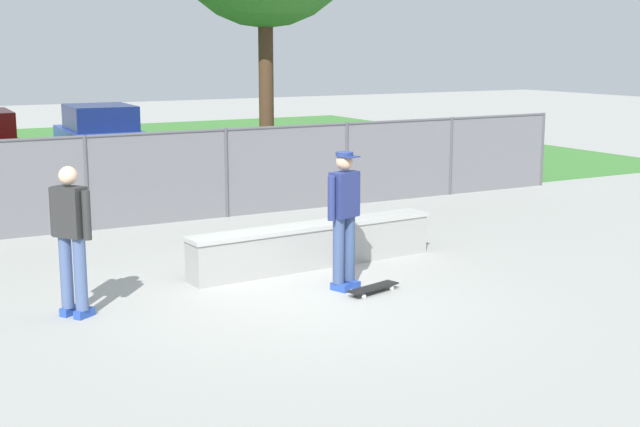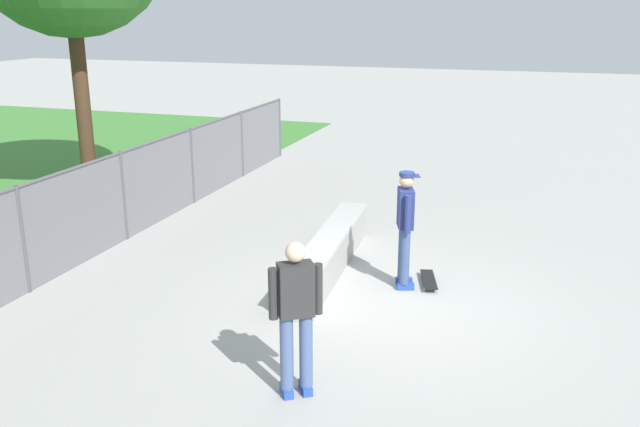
% 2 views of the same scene
% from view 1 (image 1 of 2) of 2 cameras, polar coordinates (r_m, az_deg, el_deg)
% --- Properties ---
extents(ground_plane, '(80.00, 80.00, 0.00)m').
position_cam_1_polar(ground_plane, '(11.54, -1.56, -5.27)').
color(ground_plane, '#9E9E99').
extents(grass_strip, '(30.39, 20.00, 0.02)m').
position_cam_1_polar(grass_strip, '(26.18, -17.62, 3.32)').
color(grass_strip, '#3D7A33').
rests_on(grass_strip, ground).
extents(concrete_ledge, '(3.98, 0.75, 0.64)m').
position_cam_1_polar(concrete_ledge, '(12.92, -0.41, -2.04)').
color(concrete_ledge, '#999993').
rests_on(concrete_ledge, ground).
extents(skateboarder, '(0.57, 0.38, 1.84)m').
position_cam_1_polar(skateboarder, '(11.57, 1.58, 0.03)').
color(skateboarder, '#2647A5').
rests_on(skateboarder, ground).
extents(skateboard, '(0.82, 0.40, 0.09)m').
position_cam_1_polar(skateboard, '(11.60, 3.47, -4.82)').
color(skateboard, black).
rests_on(skateboard, ground).
extents(chainlink_fence, '(18.46, 0.07, 1.68)m').
position_cam_1_polar(chainlink_fence, '(16.18, -10.36, 2.55)').
color(chainlink_fence, '#4C4C51').
rests_on(chainlink_fence, ground).
extents(car_blue, '(2.19, 4.29, 1.66)m').
position_cam_1_polar(car_blue, '(23.91, -13.93, 4.85)').
color(car_blue, '#233D9E').
rests_on(car_blue, ground).
extents(bystander, '(0.42, 0.52, 1.82)m').
position_cam_1_polar(bystander, '(10.77, -15.79, -1.31)').
color(bystander, '#2647A5').
rests_on(bystander, ground).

